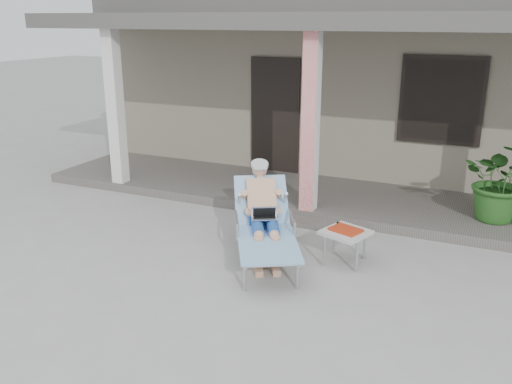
% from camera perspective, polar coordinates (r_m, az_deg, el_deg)
% --- Properties ---
extents(ground, '(60.00, 60.00, 0.00)m').
position_cam_1_polar(ground, '(6.51, -0.81, -8.82)').
color(ground, '#9E9E99').
rests_on(ground, ground).
extents(house, '(10.40, 5.40, 3.30)m').
position_cam_1_polar(house, '(12.09, 12.57, 11.47)').
color(house, gray).
rests_on(house, ground).
extents(porch_deck, '(10.00, 2.00, 0.15)m').
position_cam_1_polar(porch_deck, '(9.09, 7.21, -0.56)').
color(porch_deck, '#605B56').
rests_on(porch_deck, ground).
extents(porch_overhang, '(10.00, 2.30, 2.85)m').
position_cam_1_polar(porch_overhang, '(8.58, 7.83, 16.80)').
color(porch_overhang, silver).
rests_on(porch_overhang, porch_deck).
extents(porch_step, '(2.00, 0.30, 0.07)m').
position_cam_1_polar(porch_step, '(8.07, 4.76, -3.17)').
color(porch_step, '#605B56').
rests_on(porch_step, ground).
extents(lounger, '(1.46, 1.88, 1.20)m').
position_cam_1_polar(lounger, '(6.73, 0.85, -1.11)').
color(lounger, '#B7B7BC').
rests_on(lounger, ground).
extents(side_table, '(0.65, 0.65, 0.46)m').
position_cam_1_polar(side_table, '(6.78, 9.41, -4.38)').
color(side_table, beige).
rests_on(side_table, ground).
extents(potted_palm, '(1.15, 1.03, 1.17)m').
position_cam_1_polar(potted_palm, '(8.38, 24.48, 1.09)').
color(potted_palm, '#26591E').
rests_on(potted_palm, porch_deck).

